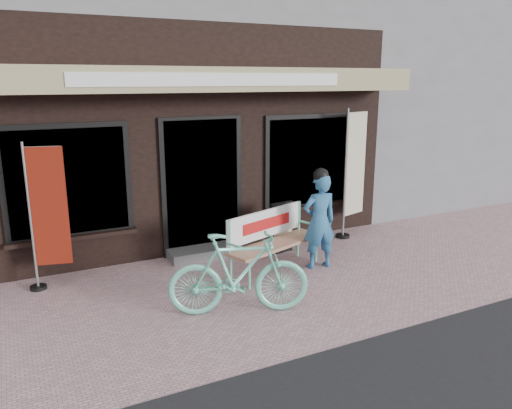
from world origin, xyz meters
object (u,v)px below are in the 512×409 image
bench (271,236)px  nobori_cream (353,171)px  menu_stand (281,227)px  nobori_red (47,215)px  bicycle (239,274)px  person (319,219)px

bench → nobori_cream: (2.10, 0.85, 0.65)m
nobori_cream → menu_stand: 1.79m
nobori_red → menu_stand: nobori_red is taller
menu_stand → bicycle: bearing=-139.9°
nobori_red → nobori_cream: (5.07, 0.13, 0.15)m
bench → nobori_cream: nobori_cream is taller
bicycle → nobori_red: 2.70m
bench → bicycle: 1.50m
menu_stand → nobori_red: bearing=170.3°
bench → nobori_red: size_ratio=0.85×
person → nobori_cream: bearing=43.6°
person → nobori_cream: nobori_cream is taller
bench → person: person is taller
bicycle → nobori_cream: size_ratio=0.74×
nobori_red → nobori_cream: bearing=14.8°
person → menu_stand: person is taller
nobori_red → menu_stand: (3.47, -0.13, -0.60)m
nobori_cream → person: bearing=-158.9°
person → nobori_cream: 1.84m
person → nobori_red: nobori_red is taller
person → nobori_red: size_ratio=0.76×
bicycle → nobori_cream: 3.75m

